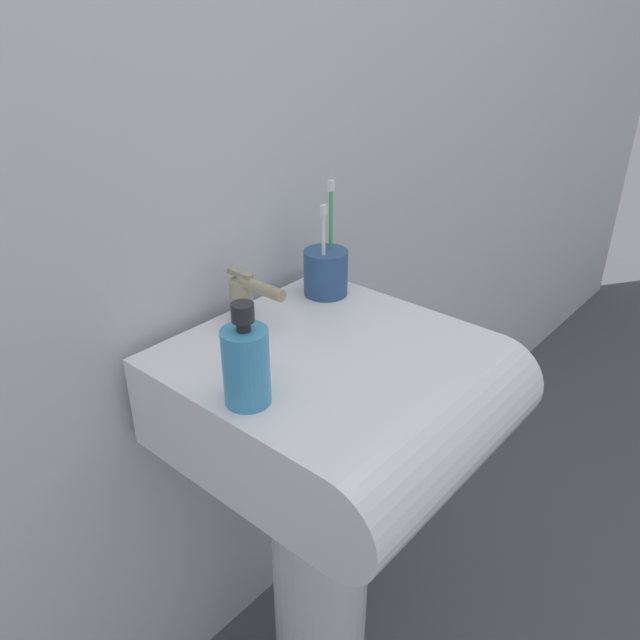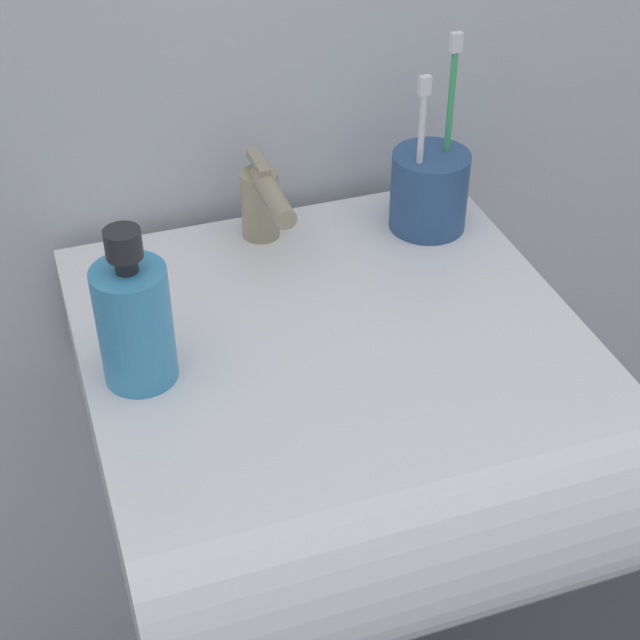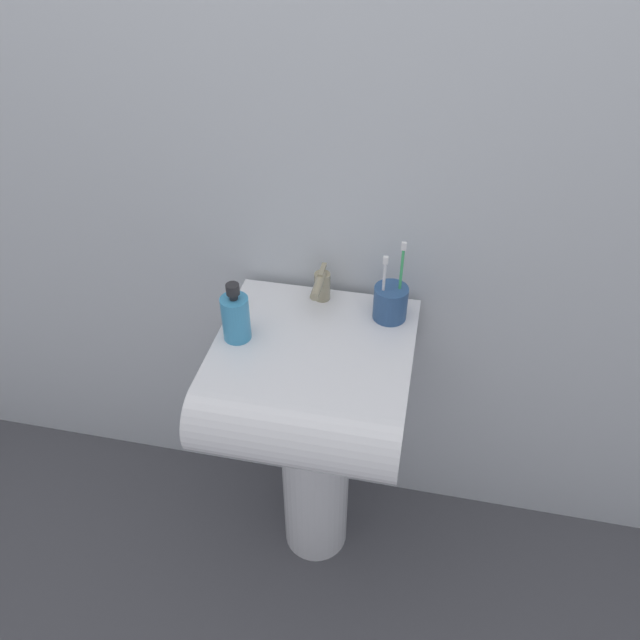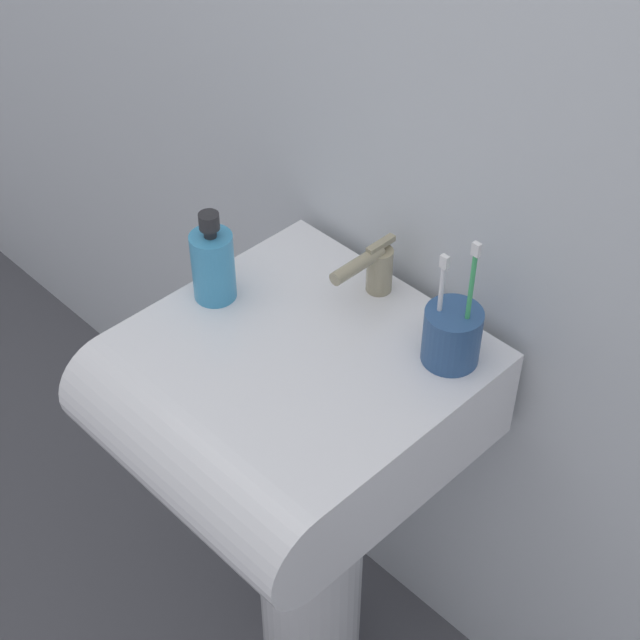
% 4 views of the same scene
% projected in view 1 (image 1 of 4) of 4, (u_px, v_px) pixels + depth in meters
% --- Properties ---
extents(wall_back, '(5.00, 0.05, 2.40)m').
position_uv_depth(wall_back, '(201.00, 105.00, 1.03)').
color(wall_back, silver).
rests_on(wall_back, ground).
extents(sink_pedestal, '(0.20, 0.20, 0.67)m').
position_uv_depth(sink_pedestal, '(320.00, 559.00, 1.28)').
color(sink_pedestal, white).
rests_on(sink_pedestal, ground).
extents(sink_basin, '(0.48, 0.51, 0.17)m').
position_uv_depth(sink_basin, '(347.00, 402.00, 1.05)').
color(sink_basin, white).
rests_on(sink_basin, sink_pedestal).
extents(faucet, '(0.04, 0.13, 0.09)m').
position_uv_depth(faucet, '(246.00, 296.00, 1.10)').
color(faucet, tan).
rests_on(faucet, sink_basin).
extents(toothbrush_cup, '(0.09, 0.09, 0.22)m').
position_uv_depth(toothbrush_cup, '(326.00, 271.00, 1.21)').
color(toothbrush_cup, '#2D5184').
rests_on(toothbrush_cup, sink_basin).
extents(soap_bottle, '(0.07, 0.07, 0.16)m').
position_uv_depth(soap_bottle, '(246.00, 364.00, 0.87)').
color(soap_bottle, '#3F99CC').
rests_on(soap_bottle, sink_basin).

